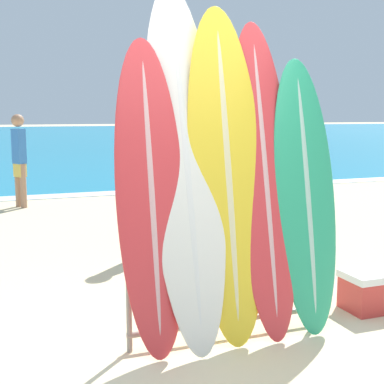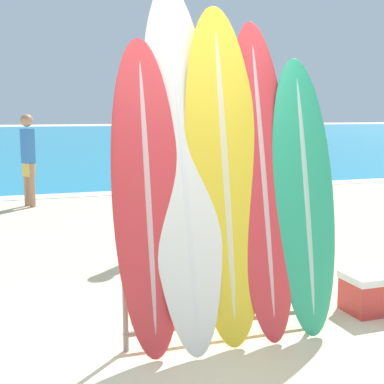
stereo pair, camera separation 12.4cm
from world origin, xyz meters
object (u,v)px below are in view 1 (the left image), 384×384
at_px(surfboard_rack, 229,270).
at_px(cooler_box, 376,290).
at_px(surfboard_slot_4, 305,195).
at_px(person_near_water, 19,157).
at_px(surfboard_slot_1, 185,164).
at_px(surfboard_slot_2, 227,174).
at_px(surfboard_slot_0, 151,197).
at_px(surfboard_slot_3, 264,179).
at_px(person_far_left, 167,169).
at_px(person_mid_beach, 296,172).

xyz_separation_m(surfboard_rack, cooler_box, (1.42, 0.08, -0.35)).
bearing_deg(surfboard_slot_4, person_near_water, 105.59).
xyz_separation_m(surfboard_slot_1, surfboard_slot_2, (0.31, -0.03, -0.08)).
distance_m(surfboard_slot_0, surfboard_slot_1, 0.35).
xyz_separation_m(surfboard_slot_0, surfboard_slot_3, (0.89, 0.03, 0.09)).
distance_m(surfboard_slot_0, surfboard_slot_4, 1.22).
bearing_deg(surfboard_slot_1, surfboard_slot_2, -6.33).
height_order(surfboard_slot_4, person_far_left, surfboard_slot_4).
xyz_separation_m(person_far_left, cooler_box, (1.00, -2.73, -0.82)).
xyz_separation_m(surfboard_slot_4, person_far_left, (-0.20, 2.83, -0.06)).
bearing_deg(surfboard_slot_0, surfboard_slot_3, 1.83).
bearing_deg(surfboard_slot_0, cooler_box, 2.48).
xyz_separation_m(surfboard_slot_1, person_mid_beach, (2.20, 2.12, -0.36)).
xyz_separation_m(surfboard_slot_0, surfboard_slot_4, (1.22, -0.02, -0.05)).
distance_m(person_near_water, person_far_left, 3.95).
height_order(person_mid_beach, person_far_left, person_far_left).
xyz_separation_m(surfboard_slot_1, cooler_box, (1.74, 0.02, -1.14)).
distance_m(surfboard_slot_1, person_far_left, 2.86).
bearing_deg(person_mid_beach, surfboard_slot_1, -115.88).
height_order(surfboard_slot_4, cooler_box, surfboard_slot_4).
distance_m(surfboard_slot_1, person_mid_beach, 3.08).
bearing_deg(surfboard_rack, person_far_left, 81.55).
xyz_separation_m(surfboard_slot_0, person_near_water, (-0.58, 6.42, -0.20)).
relative_size(surfboard_slot_4, cooler_box, 3.65).
bearing_deg(surfboard_slot_2, surfboard_slot_1, 173.67).
distance_m(surfboard_slot_4, person_near_water, 6.69).
height_order(surfboard_rack, surfboard_slot_2, surfboard_slot_2).
relative_size(surfboard_slot_1, person_near_water, 1.58).
height_order(surfboard_slot_0, surfboard_slot_2, surfboard_slot_2).
distance_m(surfboard_rack, person_near_water, 6.54).
bearing_deg(surfboard_rack, surfboard_slot_1, 169.31).
bearing_deg(person_mid_beach, cooler_box, -82.10).
bearing_deg(surfboard_slot_4, surfboard_rack, 178.01).
bearing_deg(surfboard_slot_1, person_far_left, 74.90).
bearing_deg(surfboard_slot_4, surfboard_slot_3, 172.07).
bearing_deg(person_far_left, cooler_box, 75.50).
relative_size(surfboard_slot_3, surfboard_slot_4, 1.13).
xyz_separation_m(person_mid_beach, person_far_left, (-1.46, 0.63, 0.04)).
bearing_deg(surfboard_slot_1, cooler_box, 0.73).
bearing_deg(surfboard_slot_3, surfboard_slot_1, 176.56).
bearing_deg(surfboard_slot_2, person_mid_beach, 48.65).
bearing_deg(person_mid_beach, surfboard_slot_0, -118.38).
xyz_separation_m(surfboard_slot_2, surfboard_slot_3, (0.30, -0.00, -0.04)).
bearing_deg(cooler_box, surfboard_rack, -176.64).
height_order(person_near_water, person_far_left, person_far_left).
relative_size(surfboard_rack, surfboard_slot_4, 0.75).
distance_m(surfboard_slot_3, cooler_box, 1.52).
xyz_separation_m(surfboard_rack, surfboard_slot_4, (0.62, -0.02, 0.53)).
distance_m(surfboard_slot_3, person_far_left, 2.80).
bearing_deg(surfboard_slot_3, person_far_left, 87.37).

